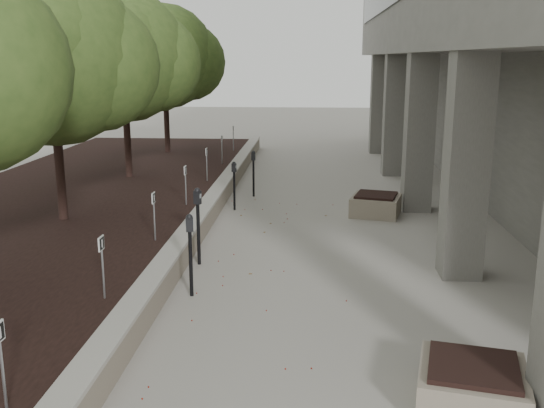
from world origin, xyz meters
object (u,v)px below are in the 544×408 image
(planter_front, at_px, (472,386))
(crabapple_tree_5, at_px, (165,79))
(parking_meter_2, at_px, (191,255))
(parking_meter_5, at_px, (253,174))
(parking_meter_4, at_px, (234,186))
(planter_back, at_px, (376,204))
(crabapple_tree_3, at_px, (54,95))
(parking_meter_3, at_px, (198,226))
(crabapple_tree_4, at_px, (124,85))

(planter_front, bearing_deg, crabapple_tree_5, 114.00)
(parking_meter_2, height_order, planter_front, parking_meter_2)
(crabapple_tree_5, bearing_deg, parking_meter_5, -56.13)
(parking_meter_2, height_order, parking_meter_4, parking_meter_2)
(planter_back, bearing_deg, crabapple_tree_3, -161.49)
(crabapple_tree_5, xyz_separation_m, parking_meter_4, (3.48, -7.36, -2.48))
(parking_meter_3, relative_size, parking_meter_5, 1.14)
(crabapple_tree_3, bearing_deg, parking_meter_4, 37.22)
(crabapple_tree_3, xyz_separation_m, crabapple_tree_5, (0.00, 10.00, 0.00))
(crabapple_tree_3, xyz_separation_m, crabapple_tree_4, (0.00, 5.00, 0.00))
(planter_back, bearing_deg, crabapple_tree_4, 159.78)
(crabapple_tree_3, distance_m, parking_meter_5, 6.26)
(parking_meter_4, distance_m, parking_meter_5, 1.69)
(planter_back, bearing_deg, crabapple_tree_5, 133.02)
(crabapple_tree_4, distance_m, parking_meter_4, 4.88)
(parking_meter_4, bearing_deg, crabapple_tree_4, 162.79)
(crabapple_tree_4, height_order, planter_back, crabapple_tree_4)
(planter_front, bearing_deg, parking_meter_4, 112.91)
(parking_meter_4, relative_size, planter_back, 1.11)
(crabapple_tree_5, bearing_deg, parking_meter_4, -64.67)
(planter_front, distance_m, planter_back, 8.87)
(parking_meter_2, distance_m, planter_back, 6.76)
(crabapple_tree_4, xyz_separation_m, parking_meter_2, (3.52, -8.33, -2.41))
(crabapple_tree_4, bearing_deg, parking_meter_4, -34.07)
(parking_meter_3, height_order, planter_front, parking_meter_3)
(crabapple_tree_4, xyz_separation_m, crabapple_tree_5, (0.00, 5.00, 0.00))
(parking_meter_3, relative_size, planter_back, 1.30)
(parking_meter_4, bearing_deg, planter_back, 12.71)
(parking_meter_3, bearing_deg, planter_back, 65.12)
(crabapple_tree_3, relative_size, crabapple_tree_5, 1.00)
(crabapple_tree_5, xyz_separation_m, planter_front, (7.34, -16.48, -2.85))
(crabapple_tree_3, relative_size, parking_meter_4, 4.24)
(crabapple_tree_3, relative_size, parking_meter_5, 4.11)
(parking_meter_2, bearing_deg, crabapple_tree_4, 100.51)
(crabapple_tree_4, relative_size, planter_back, 4.70)
(crabapple_tree_5, relative_size, parking_meter_2, 3.85)
(parking_meter_3, height_order, parking_meter_4, parking_meter_3)
(crabapple_tree_5, relative_size, planter_front, 4.65)
(planter_front, bearing_deg, crabapple_tree_3, 138.54)
(parking_meter_4, bearing_deg, crabapple_tree_3, -125.92)
(parking_meter_2, bearing_deg, crabapple_tree_3, 124.21)
(parking_meter_3, xyz_separation_m, parking_meter_4, (0.13, 4.36, -0.11))
(parking_meter_5, bearing_deg, crabapple_tree_4, 170.52)
(planter_front, height_order, planter_back, planter_front)
(crabapple_tree_3, bearing_deg, parking_meter_5, 48.37)
(parking_meter_4, bearing_deg, crabapple_tree_5, 132.19)
(parking_meter_5, bearing_deg, crabapple_tree_3, -130.78)
(parking_meter_5, distance_m, planter_back, 3.83)
(parking_meter_2, relative_size, planter_front, 1.21)
(parking_meter_5, distance_m, planter_front, 11.35)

